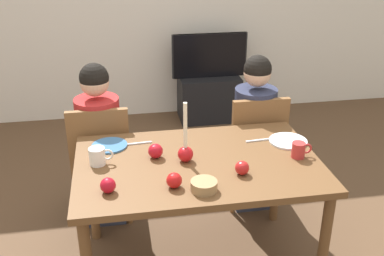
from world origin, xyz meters
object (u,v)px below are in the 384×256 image
object	(u,v)px
person_left_child	(100,147)
apple_by_right_mug	(108,185)
chair_right	(254,144)
candle_centerpiece	(185,150)
plate_right	(288,141)
apple_far_edge	(174,180)
person_right_child	(254,135)
tv	(210,55)
dining_table	(198,174)
plate_left	(110,145)
tv_stand	(209,98)
mug_right	(299,150)
chair_left	(101,157)
mug_left	(98,156)
bowl_walnuts	(204,186)
apple_near_candle	(242,168)
apple_by_left_plate	(155,151)

from	to	relation	value
person_left_child	apple_by_right_mug	xyz separation A→B (m)	(0.06, -0.88, 0.22)
chair_right	person_left_child	world-z (taller)	person_left_child
candle_centerpiece	plate_right	world-z (taller)	candle_centerpiece
apple_far_edge	candle_centerpiece	bearing A→B (deg)	69.23
person_right_child	tv	size ratio (longest dim) A/B	1.48
dining_table	apple_by_right_mug	world-z (taller)	apple_by_right_mug
plate_right	tv	bearing A→B (deg)	91.35
plate_left	plate_right	distance (m)	1.10
tv_stand	mug_right	bearing A→B (deg)	-89.05
chair_left	plate_right	size ratio (longest dim) A/B	3.80
plate_left	mug_left	bearing A→B (deg)	-106.77
person_right_child	apple_by_right_mug	distance (m)	1.38
chair_right	person_left_child	size ratio (longest dim) A/B	0.77
chair_right	candle_centerpiece	world-z (taller)	candle_centerpiece
candle_centerpiece	bowl_walnuts	size ratio (longest dim) A/B	2.59
chair_left	plate_right	distance (m)	1.28
plate_right	mug_left	bearing A→B (deg)	-175.74
plate_right	bowl_walnuts	distance (m)	0.78
tv	mug_right	size ratio (longest dim) A/B	6.44
candle_centerpiece	apple_far_edge	size ratio (longest dim) A/B	4.36
person_right_child	candle_centerpiece	size ratio (longest dim) A/B	3.26
person_left_child	tv_stand	size ratio (longest dim) A/B	1.83
apple_by_right_mug	mug_left	bearing A→B (deg)	99.93
dining_table	mug_left	distance (m)	0.58
dining_table	apple_far_edge	size ratio (longest dim) A/B	16.97
apple_near_candle	apple_by_left_plate	world-z (taller)	apple_by_left_plate
mug_right	apple_near_candle	size ratio (longest dim) A/B	1.56
plate_left	candle_centerpiece	bearing A→B (deg)	-31.53
tv_stand	apple_by_left_plate	distance (m)	2.41
chair_left	apple_near_candle	size ratio (longest dim) A/B	11.47
apple_by_left_plate	chair_left	bearing A→B (deg)	122.81
person_right_child	candle_centerpiece	world-z (taller)	person_right_child
tv	apple_by_left_plate	distance (m)	2.35
dining_table	person_right_child	distance (m)	0.84
tv_stand	apple_near_candle	world-z (taller)	apple_near_candle
person_left_child	bowl_walnuts	distance (m)	1.11
dining_table	tv_stand	world-z (taller)	dining_table
person_right_child	mug_right	world-z (taller)	person_right_child
plate_right	person_right_child	bearing A→B (deg)	97.57
mug_left	bowl_walnuts	xyz separation A→B (m)	(0.54, -0.37, -0.02)
person_right_child	mug_right	size ratio (longest dim) A/B	9.56
bowl_walnuts	plate_right	bearing A→B (deg)	36.28
apple_by_right_mug	person_right_child	bearing A→B (deg)	40.23
tv_stand	chair_left	bearing A→B (deg)	-123.47
dining_table	plate_right	world-z (taller)	plate_right
chair_right	apple_far_edge	size ratio (longest dim) A/B	10.91
chair_left	apple_by_right_mug	xyz separation A→B (m)	(0.06, -0.85, 0.28)
tv	mug_right	xyz separation A→B (m)	(0.04, -2.35, 0.09)
chair_right	person_right_child	xyz separation A→B (m)	(0.00, 0.03, 0.06)
person_right_child	apple_far_edge	distance (m)	1.16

